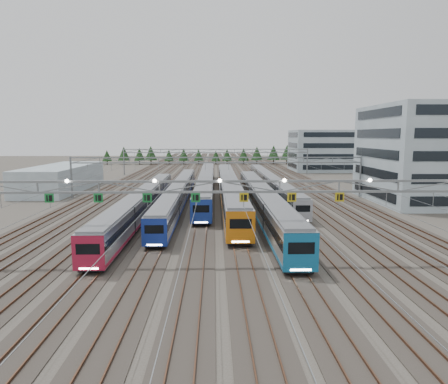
{
  "coord_description": "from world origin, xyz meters",
  "views": [
    {
      "loc": [
        -0.48,
        -36.81,
        12.05
      ],
      "look_at": [
        0.95,
        23.11,
        3.5
      ],
      "focal_mm": 32.0,
      "sensor_mm": 36.0,
      "label": 1
    }
  ],
  "objects_px": {
    "train_f": "(270,183)",
    "gantry_mid": "(217,165)",
    "gantry_far": "(216,154)",
    "train_d": "(229,188)",
    "train_c": "(206,183)",
    "train_b": "(179,193)",
    "train_a": "(143,202)",
    "depot_bldg_mid": "(395,160)",
    "gantry_near": "(219,189)",
    "west_shed": "(62,178)",
    "depot_bldg_south": "(425,154)",
    "train_e": "(262,200)",
    "depot_bldg_north": "(325,151)"
  },
  "relations": [
    {
      "from": "train_b",
      "to": "depot_bldg_mid",
      "type": "relative_size",
      "value": 3.62
    },
    {
      "from": "gantry_near",
      "to": "depot_bldg_south",
      "type": "distance_m",
      "value": 50.77
    },
    {
      "from": "train_a",
      "to": "gantry_near",
      "type": "distance_m",
      "value": 25.83
    },
    {
      "from": "gantry_far",
      "to": "west_shed",
      "type": "xyz_separation_m",
      "value": [
        -34.26,
        -33.33,
        -3.69
      ]
    },
    {
      "from": "train_d",
      "to": "gantry_mid",
      "type": "distance_m",
      "value": 5.55
    },
    {
      "from": "train_a",
      "to": "train_b",
      "type": "distance_m",
      "value": 10.8
    },
    {
      "from": "train_f",
      "to": "west_shed",
      "type": "height_order",
      "value": "west_shed"
    },
    {
      "from": "west_shed",
      "to": "gantry_far",
      "type": "bearing_deg",
      "value": 44.21
    },
    {
      "from": "gantry_far",
      "to": "depot_bldg_north",
      "type": "distance_m",
      "value": 39.4
    },
    {
      "from": "train_a",
      "to": "gantry_mid",
      "type": "height_order",
      "value": "gantry_mid"
    },
    {
      "from": "train_a",
      "to": "gantry_mid",
      "type": "bearing_deg",
      "value": 57.11
    },
    {
      "from": "depot_bldg_north",
      "to": "west_shed",
      "type": "relative_size",
      "value": 0.73
    },
    {
      "from": "gantry_far",
      "to": "depot_bldg_north",
      "type": "xyz_separation_m",
      "value": [
        37.03,
        13.47,
        0.49
      ]
    },
    {
      "from": "train_a",
      "to": "train_b",
      "type": "height_order",
      "value": "train_a"
    },
    {
      "from": "train_f",
      "to": "gantry_far",
      "type": "distance_m",
      "value": 40.22
    },
    {
      "from": "depot_bldg_south",
      "to": "gantry_mid",
      "type": "bearing_deg",
      "value": 171.17
    },
    {
      "from": "train_f",
      "to": "depot_bldg_mid",
      "type": "xyz_separation_m",
      "value": [
        32.93,
        14.2,
        3.89
      ]
    },
    {
      "from": "train_e",
      "to": "depot_bldg_south",
      "type": "distance_m",
      "value": 33.25
    },
    {
      "from": "train_d",
      "to": "train_f",
      "type": "distance_m",
      "value": 13.21
    },
    {
      "from": "train_e",
      "to": "train_a",
      "type": "bearing_deg",
      "value": -179.15
    },
    {
      "from": "train_c",
      "to": "train_b",
      "type": "bearing_deg",
      "value": -107.87
    },
    {
      "from": "train_c",
      "to": "gantry_far",
      "type": "bearing_deg",
      "value": 86.67
    },
    {
      "from": "gantry_mid",
      "to": "west_shed",
      "type": "bearing_deg",
      "value": 161.18
    },
    {
      "from": "train_d",
      "to": "depot_bldg_south",
      "type": "height_order",
      "value": "depot_bldg_south"
    },
    {
      "from": "train_e",
      "to": "gantry_far",
      "type": "bearing_deg",
      "value": 96.2
    },
    {
      "from": "train_f",
      "to": "gantry_mid",
      "type": "height_order",
      "value": "gantry_mid"
    },
    {
      "from": "train_d",
      "to": "west_shed",
      "type": "distance_m",
      "value": 39.36
    },
    {
      "from": "train_c",
      "to": "gantry_mid",
      "type": "distance_m",
      "value": 7.98
    },
    {
      "from": "gantry_far",
      "to": "depot_bldg_south",
      "type": "xyz_separation_m",
      "value": [
        37.34,
        -50.8,
        2.32
      ]
    },
    {
      "from": "gantry_far",
      "to": "train_d",
      "type": "bearing_deg",
      "value": -87.32
    },
    {
      "from": "train_a",
      "to": "depot_bldg_south",
      "type": "distance_m",
      "value": 50.39
    },
    {
      "from": "train_f",
      "to": "gantry_near",
      "type": "height_order",
      "value": "gantry_near"
    },
    {
      "from": "train_b",
      "to": "gantry_far",
      "type": "xyz_separation_m",
      "value": [
        6.75,
        52.58,
        4.38
      ]
    },
    {
      "from": "train_f",
      "to": "west_shed",
      "type": "relative_size",
      "value": 2.11
    },
    {
      "from": "train_b",
      "to": "train_c",
      "type": "bearing_deg",
      "value": 72.13
    },
    {
      "from": "gantry_far",
      "to": "depot_bldg_mid",
      "type": "relative_size",
      "value": 3.52
    },
    {
      "from": "train_c",
      "to": "gantry_near",
      "type": "distance_m",
      "value": 46.81
    },
    {
      "from": "gantry_far",
      "to": "depot_bldg_mid",
      "type": "bearing_deg",
      "value": -28.67
    },
    {
      "from": "depot_bldg_mid",
      "to": "train_d",
      "type": "bearing_deg",
      "value": -150.36
    },
    {
      "from": "train_f",
      "to": "gantry_near",
      "type": "xyz_separation_m",
      "value": [
        -11.3,
        -46.76,
        5.1
      ]
    },
    {
      "from": "train_a",
      "to": "depot_bldg_mid",
      "type": "xyz_separation_m",
      "value": [
        55.43,
        38.24,
        3.81
      ]
    },
    {
      "from": "train_c",
      "to": "train_d",
      "type": "bearing_deg",
      "value": -64.42
    },
    {
      "from": "depot_bldg_north",
      "to": "train_c",
      "type": "bearing_deg",
      "value": -127.02
    },
    {
      "from": "depot_bldg_north",
      "to": "train_f",
      "type": "bearing_deg",
      "value": -116.44
    },
    {
      "from": "train_a",
      "to": "train_d",
      "type": "relative_size",
      "value": 0.81
    },
    {
      "from": "train_b",
      "to": "gantry_near",
      "type": "bearing_deg",
      "value": -78.36
    },
    {
      "from": "depot_bldg_south",
      "to": "depot_bldg_mid",
      "type": "xyz_separation_m",
      "value": [
        6.85,
        26.64,
        -2.83
      ]
    },
    {
      "from": "gantry_near",
      "to": "west_shed",
      "type": "height_order",
      "value": "gantry_near"
    },
    {
      "from": "train_a",
      "to": "depot_bldg_north",
      "type": "relative_size",
      "value": 2.41
    },
    {
      "from": "train_b",
      "to": "train_f",
      "type": "distance_m",
      "value": 22.94
    }
  ]
}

